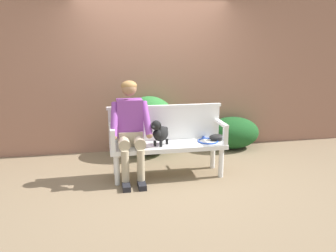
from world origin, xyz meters
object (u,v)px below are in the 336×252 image
object	(u,v)px
tennis_racket	(207,140)
garden_bench	(168,148)
dog_on_bench	(160,132)
baseball_glove	(217,137)
person_seated	(130,126)

from	to	relation	value
tennis_racket	garden_bench	bearing A→B (deg)	-178.30
dog_on_bench	tennis_racket	xyz separation A→B (m)	(0.69, 0.08, -0.17)
garden_bench	baseball_glove	xyz separation A→B (m)	(0.71, 0.03, 0.11)
garden_bench	tennis_racket	distance (m)	0.57
garden_bench	tennis_racket	world-z (taller)	tennis_racket
person_seated	dog_on_bench	xyz separation A→B (m)	(0.38, -0.05, -0.09)
garden_bench	dog_on_bench	world-z (taller)	dog_on_bench
dog_on_bench	garden_bench	bearing A→B (deg)	25.03
dog_on_bench	baseball_glove	size ratio (longest dim) A/B	1.65
person_seated	baseball_glove	distance (m)	1.24
dog_on_bench	tennis_racket	world-z (taller)	dog_on_bench
person_seated	tennis_racket	distance (m)	1.11
person_seated	baseball_glove	world-z (taller)	person_seated
tennis_racket	dog_on_bench	bearing A→B (deg)	-173.82
person_seated	garden_bench	bearing A→B (deg)	1.20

